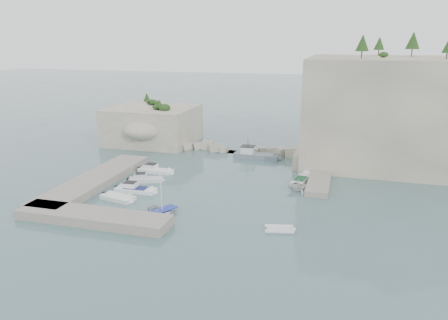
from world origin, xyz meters
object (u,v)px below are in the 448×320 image
(motorboat_b, at_px, (146,182))
(rowboat, at_px, (162,214))
(motorboat_a, at_px, (156,172))
(motorboat_d, at_px, (136,192))
(tender_east_a, at_px, (299,191))
(inflatable_dinghy, at_px, (279,231))
(tender_east_c, at_px, (309,174))
(motorboat_e, at_px, (118,200))
(work_boat, at_px, (256,158))
(tender_east_b, at_px, (300,182))
(tender_east_d, at_px, (308,169))

(motorboat_b, relative_size, rowboat, 1.25)
(motorboat_a, distance_m, motorboat_d, 8.88)
(motorboat_a, xyz_separation_m, tender_east_a, (22.23, -2.33, 0.00))
(rowboat, distance_m, inflatable_dinghy, 14.01)
(motorboat_a, distance_m, motorboat_b, 4.52)
(tender_east_c, bearing_deg, motorboat_a, 107.50)
(motorboat_e, distance_m, tender_east_c, 28.55)
(inflatable_dinghy, relative_size, work_boat, 0.41)
(motorboat_a, bearing_deg, tender_east_b, 6.67)
(motorboat_a, bearing_deg, tender_east_c, 16.77)
(tender_east_c, bearing_deg, rowboat, 147.39)
(motorboat_e, bearing_deg, inflatable_dinghy, 3.99)
(motorboat_d, bearing_deg, motorboat_e, -104.78)
(motorboat_a, height_order, tender_east_a, tender_east_a)
(motorboat_a, bearing_deg, tender_east_d, 22.93)
(motorboat_d, height_order, rowboat, motorboat_d)
(motorboat_a, height_order, tender_east_d, tender_east_d)
(inflatable_dinghy, bearing_deg, tender_east_c, 75.12)
(tender_east_b, height_order, tender_east_c, same)
(motorboat_e, distance_m, rowboat, 7.86)
(tender_east_d, bearing_deg, tender_east_a, -155.61)
(rowboat, xyz_separation_m, inflatable_dinghy, (13.99, -0.80, 0.00))
(rowboat, bearing_deg, tender_east_c, -8.38)
(motorboat_d, bearing_deg, work_boat, 59.72)
(tender_east_c, bearing_deg, work_boat, 58.45)
(work_boat, bearing_deg, tender_east_c, -34.51)
(rowboat, relative_size, tender_east_b, 0.84)
(motorboat_e, relative_size, work_boat, 0.59)
(motorboat_b, xyz_separation_m, tender_east_b, (21.42, 5.83, 0.00))
(motorboat_d, xyz_separation_m, tender_east_c, (21.61, 14.30, 0.00))
(motorboat_a, distance_m, tender_east_d, 23.73)
(motorboat_e, xyz_separation_m, tender_east_a, (21.96, 9.79, 0.00))
(tender_east_a, bearing_deg, motorboat_a, 64.92)
(motorboat_a, relative_size, work_boat, 0.71)
(motorboat_d, relative_size, motorboat_b, 1.16)
(motorboat_b, height_order, rowboat, motorboat_b)
(rowboat, xyz_separation_m, tender_east_a, (14.61, 12.58, 0.00))
(motorboat_a, distance_m, inflatable_dinghy, 26.72)
(rowboat, xyz_separation_m, tender_east_d, (14.71, 22.93, 0.00))
(motorboat_b, distance_m, tender_east_a, 21.84)
(motorboat_e, xyz_separation_m, work_boat, (12.92, 24.41, 0.00))
(motorboat_e, relative_size, tender_east_d, 1.17)
(motorboat_b, bearing_deg, tender_east_d, 9.11)
(tender_east_c, xyz_separation_m, tender_east_d, (-0.39, 2.52, 0.00))
(motorboat_a, distance_m, work_boat, 18.02)
(motorboat_a, xyz_separation_m, tender_east_d, (22.33, 8.02, 0.00))
(inflatable_dinghy, relative_size, tender_east_b, 0.67)
(motorboat_b, xyz_separation_m, tender_east_a, (21.73, 2.16, 0.00))
(inflatable_dinghy, height_order, work_boat, work_boat)
(tender_east_a, bearing_deg, motorboat_d, 87.96)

